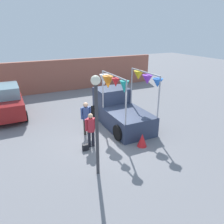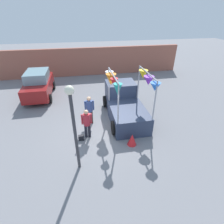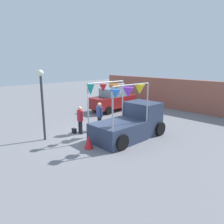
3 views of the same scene
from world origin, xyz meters
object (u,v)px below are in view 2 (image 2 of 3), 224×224
Objects in this scene: street_lamp at (73,119)px; folded_kite_bundle_crimson at (132,140)px; handbag at (81,138)px; parked_car at (39,84)px; vendor_truck at (124,103)px; person_vendor at (89,108)px; person_customer at (87,121)px.

street_lamp is 6.06× the size of folded_kite_bundle_crimson.
street_lamp is (-0.14, -1.73, 2.26)m from handbag.
folded_kite_bundle_crimson is (5.23, -6.59, -0.64)m from parked_car.
vendor_truck reaches higher than handbag.
vendor_truck is at bearing 13.15° from person_vendor.
person_customer is 0.44× the size of street_lamp.
person_customer is 0.91m from handbag.
person_customer is 2.38m from folded_kite_bundle_crimson.
folded_kite_bundle_crimson is at bearing -50.61° from person_vendor.
parked_car is 6.44m from person_customer.
parked_car is at bearing 115.95° from handbag.
person_vendor reaches higher than folded_kite_bundle_crimson.
street_lamp reaches higher than person_vendor.
handbag is (-2.66, -1.92, -0.75)m from vendor_truck.
folded_kite_bundle_crimson is at bearing -25.73° from person_customer.
vendor_truck reaches higher than folded_kite_bundle_crimson.
folded_kite_bundle_crimson is at bearing -95.35° from vendor_truck.
person_vendor is at bearing -166.85° from vendor_truck.
person_vendor is at bearing 129.39° from folded_kite_bundle_crimson.
street_lamp is (-0.72, -3.17, 1.38)m from person_vendor.
person_customer is (3.17, -5.60, 0.01)m from parked_car.
vendor_truck is 2.88m from person_customer.
parked_car is at bearing 128.43° from folded_kite_bundle_crimson.
folded_kite_bundle_crimson is (2.06, -0.99, -0.66)m from person_customer.
person_customer is at bearing 154.27° from folded_kite_bundle_crimson.
person_vendor is at bearing 79.58° from person_customer.
folded_kite_bundle_crimson is (-0.25, -2.71, -0.59)m from vendor_truck.
parked_car is 5.53m from person_vendor.
vendor_truck is at bearing -35.26° from parked_car.
parked_car is at bearing 127.93° from person_vendor.
person_vendor is (0.23, 1.24, 0.06)m from person_customer.
person_vendor is 6.02× the size of handbag.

